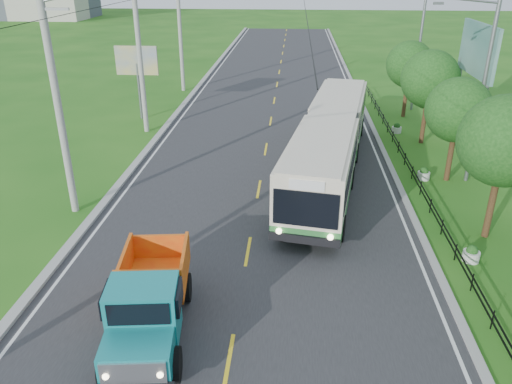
# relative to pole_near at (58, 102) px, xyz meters

# --- Properties ---
(ground) EXTENTS (240.00, 240.00, 0.00)m
(ground) POSITION_rel_pole_near_xyz_m (8.26, -9.00, -5.09)
(ground) COLOR #1E5B15
(ground) RESTS_ON ground
(road) EXTENTS (14.00, 120.00, 0.02)m
(road) POSITION_rel_pole_near_xyz_m (8.26, 11.00, -5.08)
(road) COLOR #28282B
(road) RESTS_ON ground
(curb_left) EXTENTS (0.40, 120.00, 0.15)m
(curb_left) POSITION_rel_pole_near_xyz_m (1.06, 11.00, -5.02)
(curb_left) COLOR #9E9E99
(curb_left) RESTS_ON ground
(curb_right) EXTENTS (0.30, 120.00, 0.10)m
(curb_right) POSITION_rel_pole_near_xyz_m (15.41, 11.00, -5.04)
(curb_right) COLOR #9E9E99
(curb_right) RESTS_ON ground
(edge_line_left) EXTENTS (0.12, 120.00, 0.00)m
(edge_line_left) POSITION_rel_pole_near_xyz_m (1.61, 11.00, -5.07)
(edge_line_left) COLOR silver
(edge_line_left) RESTS_ON road
(edge_line_right) EXTENTS (0.12, 120.00, 0.00)m
(edge_line_right) POSITION_rel_pole_near_xyz_m (14.91, 11.00, -5.07)
(edge_line_right) COLOR silver
(edge_line_right) RESTS_ON road
(centre_dash) EXTENTS (0.12, 2.20, 0.00)m
(centre_dash) POSITION_rel_pole_near_xyz_m (8.26, -9.00, -5.07)
(centre_dash) COLOR yellow
(centre_dash) RESTS_ON road
(railing_right) EXTENTS (0.04, 40.00, 0.60)m
(railing_right) POSITION_rel_pole_near_xyz_m (16.26, 5.00, -4.79)
(railing_right) COLOR black
(railing_right) RESTS_ON ground
(pole_near) EXTENTS (3.51, 0.32, 10.00)m
(pole_near) POSITION_rel_pole_near_xyz_m (0.00, 0.00, 0.00)
(pole_near) COLOR gray
(pole_near) RESTS_ON ground
(pole_mid) EXTENTS (3.51, 0.32, 10.00)m
(pole_mid) POSITION_rel_pole_near_xyz_m (0.00, 12.00, 0.00)
(pole_mid) COLOR gray
(pole_mid) RESTS_ON ground
(pole_far) EXTENTS (3.51, 0.32, 10.00)m
(pole_far) POSITION_rel_pole_near_xyz_m (0.00, 24.00, 0.00)
(pole_far) COLOR gray
(pole_far) RESTS_ON ground
(tree_third) EXTENTS (3.60, 3.62, 6.00)m
(tree_third) POSITION_rel_pole_near_xyz_m (18.12, -0.86, -1.11)
(tree_third) COLOR #382314
(tree_third) RESTS_ON ground
(tree_fourth) EXTENTS (3.24, 3.31, 5.40)m
(tree_fourth) POSITION_rel_pole_near_xyz_m (18.12, 5.14, -1.51)
(tree_fourth) COLOR #382314
(tree_fourth) RESTS_ON ground
(tree_fifth) EXTENTS (3.48, 3.52, 5.80)m
(tree_fifth) POSITION_rel_pole_near_xyz_m (18.12, 11.14, -1.24)
(tree_fifth) COLOR #382314
(tree_fifth) RESTS_ON ground
(tree_back) EXTENTS (3.30, 3.36, 5.50)m
(tree_back) POSITION_rel_pole_near_xyz_m (18.12, 17.14, -1.44)
(tree_back) COLOR #382314
(tree_back) RESTS_ON ground
(streetlight_mid) EXTENTS (3.02, 0.20, 9.07)m
(streetlight_mid) POSITION_rel_pole_near_xyz_m (18.90, 5.00, -0.19)
(streetlight_mid) COLOR slate
(streetlight_mid) RESTS_ON ground
(streetlight_far) EXTENTS (3.02, 0.20, 9.07)m
(streetlight_far) POSITION_rel_pole_near_xyz_m (18.90, 19.00, -0.19)
(streetlight_far) COLOR slate
(streetlight_far) RESTS_ON ground
(planter_near) EXTENTS (0.64, 0.64, 0.67)m
(planter_near) POSITION_rel_pole_near_xyz_m (16.86, -3.00, -4.81)
(planter_near) COLOR silver
(planter_near) RESTS_ON ground
(planter_mid) EXTENTS (0.64, 0.64, 0.67)m
(planter_mid) POSITION_rel_pole_near_xyz_m (16.86, 5.00, -4.81)
(planter_mid) COLOR silver
(planter_mid) RESTS_ON ground
(planter_far) EXTENTS (0.64, 0.64, 0.67)m
(planter_far) POSITION_rel_pole_near_xyz_m (16.86, 13.00, -4.81)
(planter_far) COLOR silver
(planter_far) RESTS_ON ground
(billboard_left) EXTENTS (3.00, 0.20, 5.20)m
(billboard_left) POSITION_rel_pole_near_xyz_m (-1.24, 15.00, -1.23)
(billboard_left) COLOR slate
(billboard_left) RESTS_ON ground
(billboard_right) EXTENTS (0.24, 6.00, 7.30)m
(billboard_right) POSITION_rel_pole_near_xyz_m (20.56, 11.00, 0.25)
(billboard_right) COLOR slate
(billboard_right) RESTS_ON ground
(bus) EXTENTS (5.56, 17.37, 3.31)m
(bus) POSITION_rel_pole_near_xyz_m (11.88, 5.25, -3.10)
(bus) COLOR #2E7435
(bus) RESTS_ON ground
(dump_truck) EXTENTS (2.72, 5.70, 2.31)m
(dump_truck) POSITION_rel_pole_near_xyz_m (5.74, -7.99, -3.79)
(dump_truck) COLOR teal
(dump_truck) RESTS_ON ground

